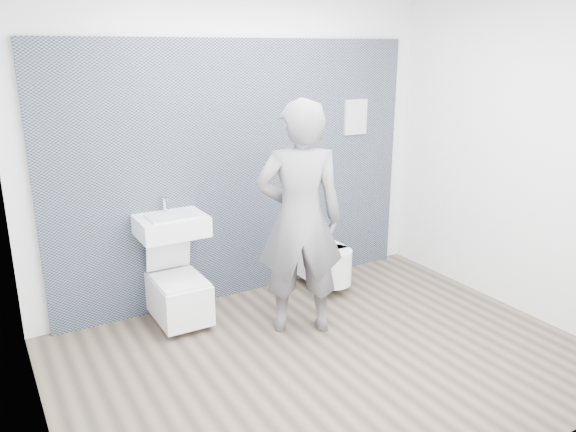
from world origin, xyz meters
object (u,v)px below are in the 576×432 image
washbasin (171,225)px  toilet_rounded (325,263)px  visitor (300,219)px  toilet_square (179,295)px

washbasin → toilet_rounded: bearing=-4.2°
washbasin → visitor: size_ratio=0.29×
washbasin → toilet_square: washbasin is taller
washbasin → toilet_rounded: 1.63m
toilet_rounded → washbasin: bearing=175.8°
toilet_square → toilet_rounded: (1.51, -0.03, 0.02)m
washbasin → visitor: (0.85, -0.69, 0.10)m
toilet_rounded → toilet_square: bearing=178.9°
washbasin → visitor: visitor is taller
toilet_square → visitor: (0.85, -0.61, 0.72)m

